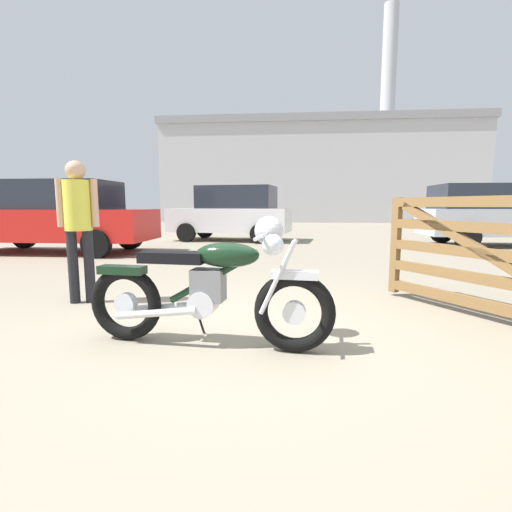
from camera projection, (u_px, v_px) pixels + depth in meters
The scene contains 7 objects.
ground_plane at pixel (251, 336), 3.35m from camera, with size 80.00×80.00×0.00m, color gray.
vintage_motorcycle at pixel (213, 287), 3.08m from camera, with size 2.08×0.73×1.07m.
bystander at pixel (78, 217), 4.38m from camera, with size 0.45×0.30×1.66m.
dark_sedan_left at pixel (50, 214), 9.21m from camera, with size 4.75×2.07×1.74m.
blue_hatchback_right at pixel (507, 213), 10.63m from camera, with size 4.75×2.08×1.74m.
white_estate_far at pixel (232, 213), 12.42m from camera, with size 4.06×2.15×1.78m.
industrial_building at pixel (315, 174), 30.39m from camera, with size 22.49×11.85×16.17m.
Camera 1 is at (0.43, -3.19, 1.15)m, focal length 26.52 mm.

